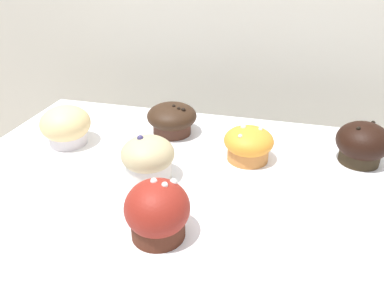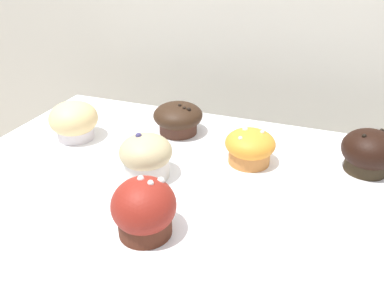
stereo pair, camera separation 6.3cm
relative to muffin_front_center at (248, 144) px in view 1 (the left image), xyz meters
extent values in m
cube|color=beige|center=(-0.06, 0.49, -0.06)|extent=(3.20, 0.10, 1.80)
cylinder|color=#CC7E3D|center=(0.00, 0.00, -0.01)|extent=(0.08, 0.08, 0.04)
ellipsoid|color=orange|center=(0.00, 0.00, 0.01)|extent=(0.10, 0.10, 0.05)
sphere|color=white|center=(0.02, 0.01, 0.03)|extent=(0.01, 0.01, 0.01)
sphere|color=white|center=(-0.01, -0.03, 0.03)|extent=(0.01, 0.01, 0.01)
sphere|color=white|center=(-0.01, 0.01, 0.03)|extent=(0.01, 0.01, 0.01)
cylinder|color=silver|center=(-0.17, -0.11, -0.01)|extent=(0.09, 0.09, 0.05)
ellipsoid|color=tan|center=(-0.17, -0.11, 0.02)|extent=(0.10, 0.10, 0.06)
sphere|color=navy|center=(-0.18, -0.11, 0.05)|extent=(0.01, 0.01, 0.01)
cylinder|color=#472A1F|center=(-0.18, 0.08, -0.01)|extent=(0.09, 0.09, 0.04)
ellipsoid|color=black|center=(-0.18, 0.08, 0.01)|extent=(0.11, 0.11, 0.06)
sphere|color=black|center=(-0.15, 0.07, 0.03)|extent=(0.01, 0.01, 0.01)
sphere|color=black|center=(-0.18, 0.07, 0.04)|extent=(0.01, 0.01, 0.01)
sphere|color=black|center=(-0.16, 0.07, 0.03)|extent=(0.01, 0.01, 0.01)
cylinder|color=silver|center=(-0.39, -0.03, -0.01)|extent=(0.08, 0.08, 0.05)
ellipsoid|color=#E2C281|center=(-0.39, -0.03, 0.01)|extent=(0.11, 0.11, 0.08)
cylinder|color=#4D2416|center=(-0.10, -0.26, -0.01)|extent=(0.08, 0.08, 0.05)
ellipsoid|color=maroon|center=(-0.10, -0.26, 0.02)|extent=(0.10, 0.10, 0.08)
sphere|color=white|center=(-0.09, -0.26, 0.06)|extent=(0.01, 0.01, 0.01)
sphere|color=white|center=(-0.08, -0.24, 0.05)|extent=(0.01, 0.01, 0.01)
sphere|color=white|center=(-0.11, -0.25, 0.06)|extent=(0.01, 0.01, 0.01)
cylinder|color=#302517|center=(0.22, 0.05, -0.01)|extent=(0.08, 0.08, 0.05)
ellipsoid|color=black|center=(0.22, 0.05, 0.01)|extent=(0.10, 0.10, 0.07)
sphere|color=black|center=(0.24, 0.07, 0.04)|extent=(0.01, 0.01, 0.01)
sphere|color=black|center=(0.20, 0.03, 0.05)|extent=(0.01, 0.01, 0.01)
camera|label=1|loc=(0.05, -0.67, 0.35)|focal=35.00mm
camera|label=2|loc=(0.11, -0.65, 0.35)|focal=35.00mm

